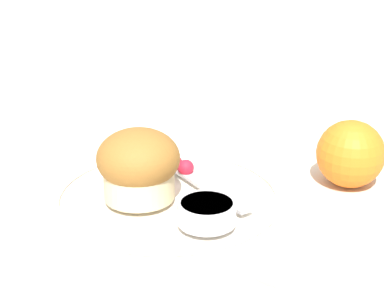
% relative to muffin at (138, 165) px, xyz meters
% --- Properties ---
extents(ground_plane, '(3.00, 3.00, 0.00)m').
position_rel_muffin_xyz_m(ground_plane, '(0.03, 0.03, -0.05)').
color(ground_plane, beige).
extents(plate, '(0.23, 0.23, 0.02)m').
position_rel_muffin_xyz_m(plate, '(0.01, 0.02, -0.04)').
color(plate, silver).
rests_on(plate, ground_plane).
extents(muffin, '(0.08, 0.08, 0.07)m').
position_rel_muffin_xyz_m(muffin, '(0.00, 0.00, 0.00)').
color(muffin, beige).
rests_on(muffin, plate).
extents(cream_ramekin, '(0.05, 0.05, 0.02)m').
position_rel_muffin_xyz_m(cream_ramekin, '(0.08, 0.01, -0.02)').
color(cream_ramekin, silver).
rests_on(cream_ramekin, plate).
extents(berry_pair, '(0.03, 0.02, 0.02)m').
position_rel_muffin_xyz_m(berry_pair, '(-0.01, 0.07, -0.03)').
color(berry_pair, '#B7192D').
rests_on(berry_pair, plate).
extents(butter_knife, '(0.16, 0.05, 0.00)m').
position_rel_muffin_xyz_m(butter_knife, '(0.02, 0.06, -0.03)').
color(butter_knife, '#B7B7BC').
rests_on(butter_knife, plate).
extents(orange_fruit, '(0.07, 0.07, 0.07)m').
position_rel_muffin_xyz_m(orange_fruit, '(0.12, 0.20, -0.02)').
color(orange_fruit, orange).
rests_on(orange_fruit, ground_plane).
extents(juice_glass, '(0.07, 0.07, 0.11)m').
position_rel_muffin_xyz_m(juice_glass, '(-0.14, 0.27, -0.00)').
color(juice_glass, silver).
rests_on(juice_glass, ground_plane).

